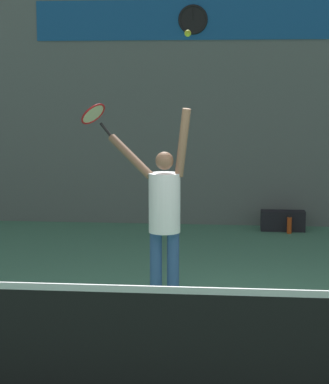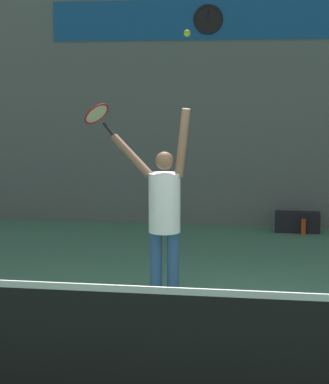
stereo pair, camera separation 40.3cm
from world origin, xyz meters
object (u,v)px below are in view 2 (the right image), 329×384
at_px(scoreboard_clock, 208,19).
at_px(water_bottle, 303,226).
at_px(tennis_racket, 98,115).
at_px(equipment_bag, 297,222).
at_px(tennis_player, 164,211).
at_px(tennis_ball, 187,33).

height_order(scoreboard_clock, water_bottle, scoreboard_clock).
height_order(tennis_racket, water_bottle, tennis_racket).
height_order(water_bottle, equipment_bag, equipment_bag).
xyz_separation_m(scoreboard_clock, tennis_player, (-0.06, -4.47, -2.40)).
relative_size(water_bottle, equipment_bag, 0.42).
height_order(scoreboard_clock, equipment_bag, scoreboard_clock).
bearing_deg(tennis_player, tennis_ball, -24.97).
bearing_deg(tennis_ball, water_bottle, 70.67).
distance_m(tennis_ball, water_bottle, 5.05).
bearing_deg(tennis_racket, water_bottle, 53.66).
bearing_deg(tennis_racket, tennis_ball, -29.71).
distance_m(tennis_ball, equipment_bag, 5.18).
relative_size(tennis_racket, equipment_bag, 0.60).
distance_m(tennis_racket, water_bottle, 4.61).
height_order(tennis_racket, tennis_ball, tennis_ball).
distance_m(tennis_player, tennis_racket, 1.38).
xyz_separation_m(tennis_player, tennis_racket, (-0.83, 0.50, 0.98)).
xyz_separation_m(tennis_player, water_bottle, (1.66, 3.89, -0.90)).
height_order(scoreboard_clock, tennis_player, scoreboard_clock).
relative_size(tennis_racket, water_bottle, 1.42).
xyz_separation_m(tennis_ball, water_bottle, (1.41, 4.01, -2.73)).
height_order(tennis_player, tennis_racket, tennis_racket).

